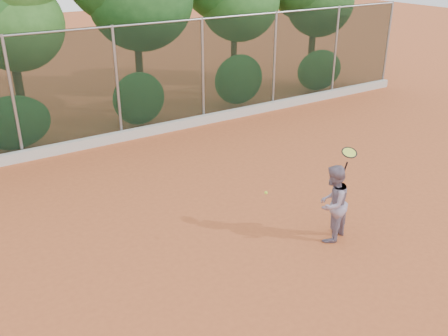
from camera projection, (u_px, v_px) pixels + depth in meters
ground at (250, 239)px, 10.41m from camera, size 80.00×80.00×0.00m
concrete_curb at (124, 136)px, 15.59m from camera, size 24.00×0.20×0.30m
tennis_player at (332, 204)px, 10.10m from camera, size 0.97×0.87×1.65m
chainlink_fence at (117, 81)px, 15.03m from camera, size 24.09×0.09×3.50m
tennis_racket at (349, 154)px, 9.74m from camera, size 0.40×0.40×0.57m
tennis_ball_in_flight at (266, 193)px, 9.48m from camera, size 0.07×0.07×0.07m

